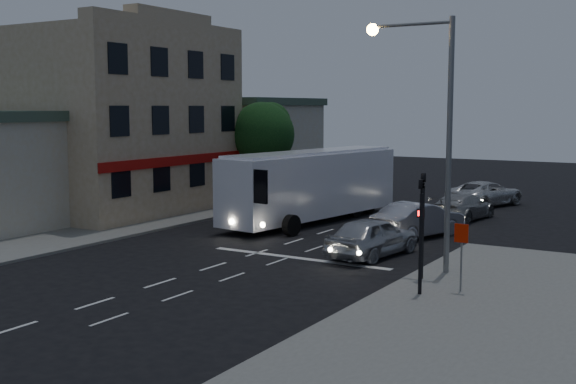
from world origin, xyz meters
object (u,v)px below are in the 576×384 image
Objects in this scene: car_sedan_a at (419,220)px; streetlight at (432,115)px; traffic_signal_main at (422,213)px; tour_bus at (312,184)px; car_suv at (372,237)px; car_sedan_c at (485,193)px; traffic_signal_side at (421,222)px; regulatory_sign at (461,246)px; car_sedan_b at (463,207)px; street_tree at (262,131)px.

streetlight is (2.95, -6.71, 4.91)m from car_sedan_a.
car_sedan_a is 1.21× the size of traffic_signal_main.
tour_bus reaches higher than car_suv.
car_suv is at bearing 151.68° from streetlight.
car_sedan_c is at bearing -70.82° from car_sedan_a.
regulatory_sign is (1.00, 0.96, -0.82)m from traffic_signal_side.
car_suv is 17.41m from car_sedan_c.
street_tree reaches higher than car_sedan_b.
traffic_signal_side is (3.92, -5.00, 1.60)m from car_suv.
regulatory_sign is (4.92, -4.04, 0.78)m from car_suv.
traffic_signal_main is (3.22, -3.02, 1.60)m from car_suv.
car_sedan_a is (6.45, -1.46, -1.20)m from tour_bus.
street_tree is at bearing 138.92° from regulatory_sign.
car_suv reaches higher than car_sedan_b.
traffic_signal_side is at bearing -40.24° from tour_bus.
traffic_signal_side reaches higher than car_sedan_c.
tour_bus is 2.28× the size of car_sedan_c.
car_sedan_b is (0.16, 11.29, -0.10)m from car_suv.
traffic_signal_main is 0.46× the size of streetlight.
streetlight reaches higher than car_sedan_c.
traffic_signal_side is 4.84m from streetlight.
traffic_signal_side is (10.36, -11.57, 0.40)m from tour_bus.
car_sedan_b is at bearing 103.01° from traffic_signal_side.
street_tree reaches higher than car_sedan_c.
streetlight reaches higher than traffic_signal_main.
car_sedan_c is 19.93m from streetlight.
car_suv is 2.18× the size of regulatory_sign.
car_sedan_b is 0.79× the size of street_tree.
regulatory_sign is at bearing 113.61° from car_sedan_b.
car_sedan_c is (-0.37, 17.40, -0.06)m from car_suv.
traffic_signal_main is at bearing 149.16° from regulatory_sign.
car_sedan_a is 12.30m from car_sedan_c.
traffic_signal_main is (3.21, -8.13, 1.60)m from car_sedan_a.
car_sedan_a is 10.41m from regulatory_sign.
traffic_signal_side is (0.70, -1.98, 0.00)m from traffic_signal_main.
traffic_signal_main reaches higher than car_sedan_b.
car_sedan_a is at bearing 111.13° from traffic_signal_side.
regulatory_sign is at bearing -30.84° from traffic_signal_main.
tour_bus is 6.73m from car_sedan_a.
car_suv is at bearing 140.66° from regulatory_sign.
tour_bus reaches higher than car_sedan_a.
car_sedan_b is 2.23× the size of regulatory_sign.
street_tree is at bearing 140.49° from streetlight.
car_suv is at bearing -41.73° from street_tree.
streetlight is at bearing 159.14° from car_suv.
traffic_signal_main and traffic_signal_side have the same top height.
car_sedan_a is 0.80× the size of street_tree.
car_suv is 1.17× the size of traffic_signal_side.
car_sedan_c is 1.33× the size of traffic_signal_main.
car_sedan_a is 6.18m from car_sedan_b.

